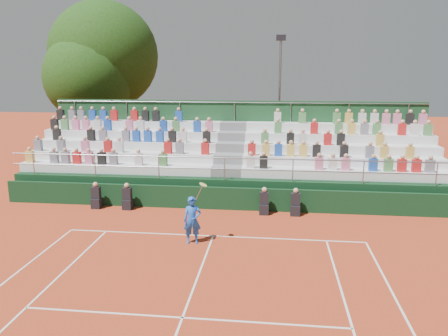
# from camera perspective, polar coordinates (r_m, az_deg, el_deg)

# --- Properties ---
(ground) EXTENTS (90.00, 90.00, 0.00)m
(ground) POSITION_cam_1_polar(r_m,az_deg,el_deg) (16.32, -1.43, -8.88)
(ground) COLOR #AF3C1D
(ground) RESTS_ON ground
(courtside_wall) EXTENTS (20.00, 0.15, 1.00)m
(courtside_wall) POSITION_cam_1_polar(r_m,az_deg,el_deg) (19.15, -0.10, -3.99)
(courtside_wall) COLOR black
(courtside_wall) RESTS_ON ground
(line_officials) EXTENTS (9.12, 0.40, 1.19)m
(line_officials) POSITION_cam_1_polar(r_m,az_deg,el_deg) (18.91, -3.96, -4.32)
(line_officials) COLOR black
(line_officials) RESTS_ON ground
(grandstand) EXTENTS (20.00, 5.20, 4.40)m
(grandstand) POSITION_cam_1_polar(r_m,az_deg,el_deg) (22.12, 0.85, -0.14)
(grandstand) COLOR black
(grandstand) RESTS_ON ground
(tennis_player) EXTENTS (0.87, 0.51, 2.22)m
(tennis_player) POSITION_cam_1_polar(r_m,az_deg,el_deg) (15.44, -4.15, -6.80)
(tennis_player) COLOR blue
(tennis_player) RESTS_ON ground
(tree_west) EXTENTS (5.85, 5.85, 8.47)m
(tree_west) POSITION_cam_1_polar(r_m,az_deg,el_deg) (30.47, -17.17, 11.24)
(tree_west) COLOR #392114
(tree_west) RESTS_ON ground
(tree_east) EXTENTS (7.28, 7.28, 10.59)m
(tree_east) POSITION_cam_1_polar(r_m,az_deg,el_deg) (31.64, -15.40, 13.95)
(tree_east) COLOR #392114
(tree_east) RESTS_ON ground
(floodlight_mast) EXTENTS (0.60, 0.25, 8.13)m
(floodlight_mast) POSITION_cam_1_polar(r_m,az_deg,el_deg) (28.36, 7.27, 10.03)
(floodlight_mast) COLOR gray
(floodlight_mast) RESTS_ON ground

